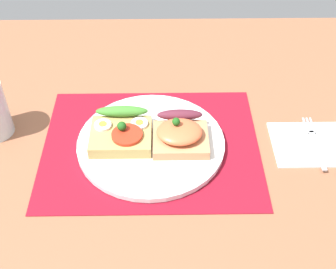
% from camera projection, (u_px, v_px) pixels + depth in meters
% --- Properties ---
extents(ground_plane, '(1.20, 0.90, 0.03)m').
position_uv_depth(ground_plane, '(151.00, 152.00, 0.82)').
color(ground_plane, '#92593C').
extents(placemat, '(0.38, 0.30, 0.00)m').
position_uv_depth(placemat, '(151.00, 146.00, 0.80)').
color(placemat, maroon).
rests_on(placemat, ground_plane).
extents(plate, '(0.26, 0.26, 0.01)m').
position_uv_depth(plate, '(151.00, 143.00, 0.80)').
color(plate, white).
rests_on(plate, placemat).
extents(sandwich_egg_tomato, '(0.11, 0.10, 0.04)m').
position_uv_depth(sandwich_egg_tomato, '(121.00, 133.00, 0.79)').
color(sandwich_egg_tomato, tan).
rests_on(sandwich_egg_tomato, plate).
extents(sandwich_salmon, '(0.10, 0.10, 0.05)m').
position_uv_depth(sandwich_salmon, '(180.00, 133.00, 0.78)').
color(sandwich_salmon, tan).
rests_on(sandwich_salmon, plate).
extents(napkin, '(0.13, 0.11, 0.01)m').
position_uv_depth(napkin, '(309.00, 144.00, 0.80)').
color(napkin, white).
rests_on(napkin, ground_plane).
extents(fork, '(0.02, 0.13, 0.00)m').
position_uv_depth(fork, '(314.00, 141.00, 0.80)').
color(fork, '#B7B7BC').
rests_on(fork, napkin).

